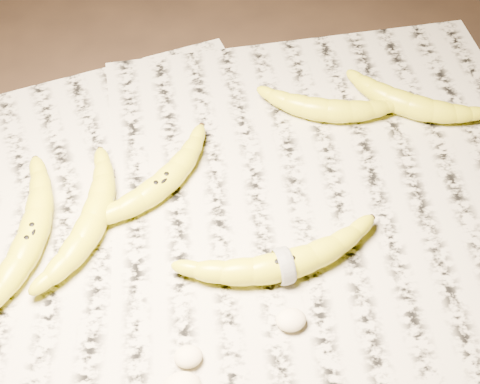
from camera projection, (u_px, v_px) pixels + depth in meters
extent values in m
plane|color=black|center=(223.00, 242.00, 0.78)|extent=(3.00, 3.00, 0.00)
cube|color=#B5B09B|center=(218.00, 246.00, 0.78)|extent=(0.90, 0.70, 0.01)
torus|color=white|center=(284.00, 264.00, 0.74)|extent=(0.01, 0.04, 0.04)
ellipsoid|color=beige|center=(188.00, 355.00, 0.68)|extent=(0.03, 0.02, 0.02)
ellipsoid|color=beige|center=(291.00, 318.00, 0.70)|extent=(0.03, 0.03, 0.02)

